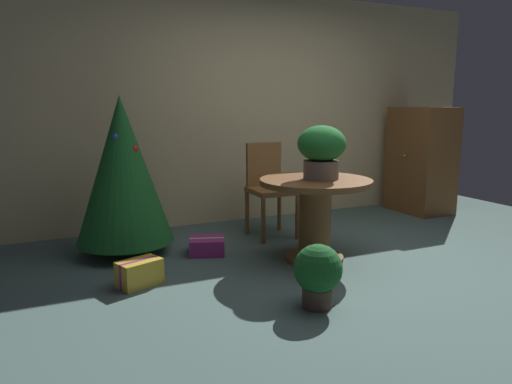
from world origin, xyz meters
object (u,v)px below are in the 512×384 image
Objects in this scene: wooden_chair_far at (268,184)px; gift_box_gold at (140,273)px; round_dining_table at (315,208)px; flower_vase at (321,149)px; holiday_tree at (123,170)px; gift_box_purple at (207,246)px; wooden_cabinet at (421,160)px; potted_plant at (318,273)px.

wooden_chair_far reaches higher than gift_box_gold.
round_dining_table is 2.11× the size of flower_vase.
wooden_chair_far is 1.48m from holiday_tree.
wooden_cabinet is at bearing 10.28° from gift_box_purple.
holiday_tree is (-1.50, 0.90, -0.20)m from flower_vase.
flower_vase is 0.48× the size of wooden_chair_far.
potted_plant is (-0.51, -1.77, -0.30)m from wooden_chair_far.
potted_plant is at bearing -78.45° from gift_box_purple.
holiday_tree is (-1.46, -0.03, 0.23)m from wooden_chair_far.
potted_plant reaches higher than gift_box_gold.
gift_box_purple is 1.46m from potted_plant.
flower_vase is at bearing -30.95° from holiday_tree.
gift_box_gold is 0.28× the size of wooden_cabinet.
wooden_chair_far is at bearing 74.07° from potted_plant.
wooden_cabinet is at bearing 3.67° from holiday_tree.
round_dining_table is 2.22× the size of potted_plant.
potted_plant is (0.96, -1.74, -0.53)m from holiday_tree.
holiday_tree is 3.72m from wooden_cabinet.
round_dining_table is 1.02m from potted_plant.
flower_vase is 1.76m from holiday_tree.
holiday_tree is 3.30× the size of potted_plant.
wooden_cabinet is at bearing 16.11° from gift_box_gold.
gift_box_purple is 0.30× the size of wooden_cabinet.
gift_box_purple is (-0.83, 0.58, -0.90)m from flower_vase.
gift_box_gold is (-1.51, -0.88, -0.44)m from wooden_chair_far.
flower_vase is at bearing 57.28° from potted_plant.
holiday_tree reaches higher than gift_box_purple.
flower_vase reaches higher than gift_box_gold.
gift_box_purple is at bearing -169.72° from wooden_cabinet.
round_dining_table is 1.73m from holiday_tree.
holiday_tree is 1.02m from gift_box_purple.
gift_box_gold is 1.35m from potted_plant.
holiday_tree is 3.66× the size of gift_box_purple.
flower_vase is at bearing -152.78° from wooden_cabinet.
flower_vase is (0.03, -0.02, 0.50)m from round_dining_table.
wooden_cabinet is 3.03× the size of potted_plant.
potted_plant is at bearing -144.27° from wooden_cabinet.
flower_vase is 0.35× the size of wooden_cabinet.
flower_vase is at bearing -87.85° from wooden_chair_far.
round_dining_table is 0.51m from flower_vase.
flower_vase reaches higher than potted_plant.
wooden_cabinet is (3.76, 1.08, 0.56)m from gift_box_gold.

